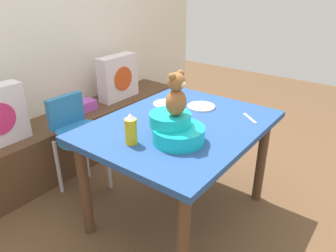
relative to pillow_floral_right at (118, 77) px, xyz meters
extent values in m
plane|color=brown|center=(-0.63, -1.21, -0.68)|extent=(8.00, 8.00, 0.00)
cube|color=silver|center=(-0.63, 0.29, 0.62)|extent=(4.40, 0.10, 2.60)
cube|color=brown|center=(-0.63, 0.02, -0.45)|extent=(2.60, 0.44, 0.46)
cylinder|color=#E02D72|center=(-1.25, -0.07, 0.00)|extent=(0.24, 0.01, 0.24)
cube|color=silver|center=(0.00, 0.00, 0.00)|extent=(0.44, 0.14, 0.44)
cylinder|color=#D84C1E|center=(0.00, -0.07, 0.00)|extent=(0.24, 0.01, 0.24)
cube|color=#B44FC2|center=(-0.44, 0.02, -0.17)|extent=(0.20, 0.14, 0.09)
cube|color=#264C8C|center=(-0.63, -1.21, 0.04)|extent=(1.21, 0.96, 0.04)
cylinder|color=brown|center=(-1.15, -1.60, -0.33)|extent=(0.07, 0.07, 0.70)
cylinder|color=brown|center=(-0.12, -1.60, -0.33)|extent=(0.07, 0.07, 0.70)
cylinder|color=brown|center=(-1.15, -0.82, -0.33)|extent=(0.07, 0.07, 0.70)
cylinder|color=brown|center=(-0.12, -0.82, -0.33)|extent=(0.07, 0.07, 0.70)
cylinder|color=#2672B2|center=(-0.85, -0.43, -0.17)|extent=(0.34, 0.34, 0.10)
cube|color=#2672B2|center=(-0.85, -0.29, -0.01)|extent=(0.30, 0.06, 0.24)
cube|color=white|center=(-0.86, -0.61, -0.10)|extent=(0.30, 0.21, 0.02)
cylinder|color=silver|center=(-0.99, -0.57, -0.45)|extent=(0.03, 0.03, 0.46)
cylinder|color=silver|center=(-0.71, -0.57, -0.45)|extent=(0.03, 0.03, 0.46)
cylinder|color=silver|center=(-0.99, -0.29, -0.45)|extent=(0.03, 0.03, 0.46)
cylinder|color=silver|center=(-0.71, -0.29, -0.45)|extent=(0.03, 0.03, 0.46)
cylinder|color=#15C1C7|center=(-0.85, -1.34, 0.10)|extent=(0.30, 0.30, 0.09)
cylinder|color=#15C1C7|center=(-0.85, -1.28, 0.18)|extent=(0.24, 0.24, 0.07)
ellipsoid|color=#956133|center=(-0.85, -1.32, 0.29)|extent=(0.13, 0.11, 0.15)
sphere|color=#956133|center=(-0.85, -1.32, 0.41)|extent=(0.10, 0.10, 0.10)
sphere|color=beige|center=(-0.85, -1.37, 0.40)|extent=(0.04, 0.04, 0.04)
sphere|color=#956133|center=(-0.89, -1.32, 0.45)|extent=(0.04, 0.04, 0.04)
sphere|color=#956133|center=(-0.81, -1.32, 0.45)|extent=(0.04, 0.04, 0.04)
cylinder|color=gold|center=(-1.03, -1.15, 0.13)|extent=(0.07, 0.07, 0.15)
cone|color=white|center=(-1.03, -1.15, 0.23)|extent=(0.06, 0.06, 0.03)
cylinder|color=black|center=(-0.68, -1.12, 0.11)|extent=(0.08, 0.08, 0.09)
torus|color=black|center=(-0.63, -1.12, 0.11)|extent=(0.06, 0.01, 0.06)
cylinder|color=white|center=(-0.43, -0.94, 0.07)|extent=(0.20, 0.20, 0.01)
cylinder|color=white|center=(-0.32, -1.17, 0.07)|extent=(0.20, 0.20, 0.01)
cube|color=silver|center=(-0.30, -1.54, 0.06)|extent=(0.12, 0.14, 0.01)
camera|label=1|loc=(-2.18, -2.27, 0.92)|focal=34.01mm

